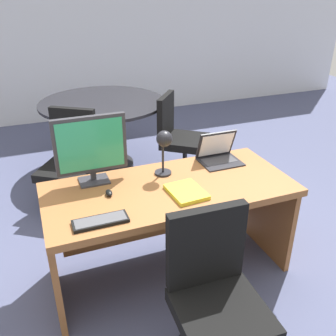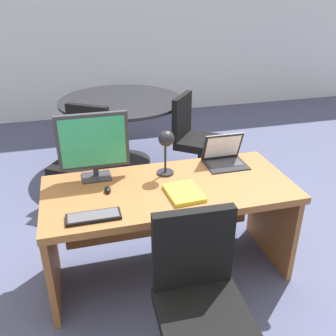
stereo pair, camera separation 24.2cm
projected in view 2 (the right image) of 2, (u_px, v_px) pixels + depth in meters
ground at (134, 180)px, 4.11m from camera, size 12.00×12.00×0.00m
back_wall at (101, 24)px, 5.56m from camera, size 10.00×0.10×2.80m
desk at (168, 207)px, 2.61m from camera, size 1.67×0.75×0.73m
monitor at (93, 143)px, 2.48m from camera, size 0.48×0.16×0.47m
laptop at (224, 154)px, 2.79m from camera, size 0.30×0.25×0.23m
keyboard at (94, 217)px, 2.15m from camera, size 0.32×0.11×0.02m
mouse at (108, 190)px, 2.42m from camera, size 0.04×0.08×0.03m
desk_lamp at (166, 144)px, 2.53m from camera, size 0.12×0.15×0.34m
book at (184, 193)px, 2.39m from camera, size 0.23×0.28×0.03m
office_chair at (200, 315)px, 1.96m from camera, size 0.56×0.56×0.94m
meeting_table at (122, 116)px, 4.23m from camera, size 1.38×1.38×0.79m
meeting_chair_near at (84, 166)px, 3.58m from camera, size 0.64×0.65×0.93m
meeting_chair_far at (195, 146)px, 4.02m from camera, size 0.65×0.65×0.92m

